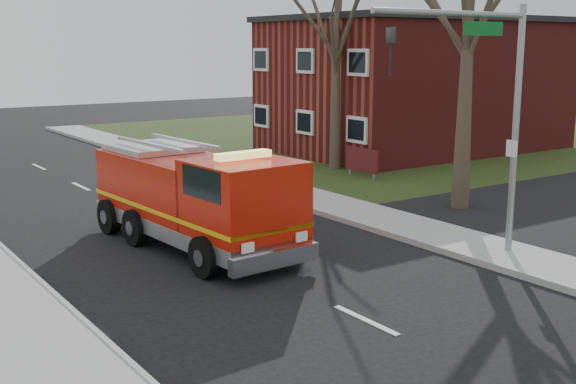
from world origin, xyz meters
TOP-DOWN VIEW (x-y plane):
  - ground at (0.00, 0.00)m, footprint 120.00×120.00m
  - sidewalk_right at (6.20, 0.00)m, footprint 2.40×80.00m
  - brick_building at (19.00, 18.00)m, footprint 15.40×10.40m
  - health_center_sign at (10.50, 12.50)m, footprint 0.12×2.00m
  - bare_tree_far at (11.00, 15.00)m, footprint 5.25×5.25m
  - traffic_signal_mast at (5.21, 1.50)m, footprint 5.29×0.18m
  - fire_engine at (-0.32, 7.08)m, footprint 3.31×7.79m

SIDE VIEW (x-z plane):
  - ground at x=0.00m, z-range 0.00..0.00m
  - sidewalk_right at x=6.20m, z-range 0.00..0.15m
  - health_center_sign at x=10.50m, z-range 0.18..1.58m
  - fire_engine at x=-0.32m, z-range -0.15..2.93m
  - brick_building at x=19.00m, z-range 0.03..7.28m
  - traffic_signal_mast at x=5.21m, z-range 1.31..8.11m
  - bare_tree_far at x=11.00m, z-range 1.24..11.74m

